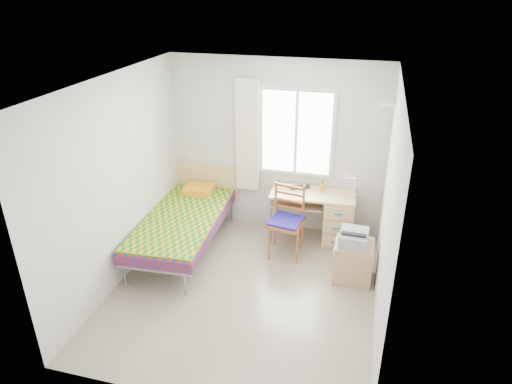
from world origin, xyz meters
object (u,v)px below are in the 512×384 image
bed (185,219)px  printer (354,237)px  chair (288,217)px  desk (334,217)px  cabinet (353,261)px

bed → printer: (2.36, -0.17, 0.16)m
bed → chair: (1.44, 0.23, 0.12)m
desk → chair: bearing=-145.2°
bed → desk: bed is taller
bed → printer: bed is taller
cabinet → printer: 0.35m
bed → printer: 2.37m
desk → chair: size_ratio=1.21×
printer → chair: bearing=158.7°
chair → desk: bearing=47.0°
bed → chair: chair is taller
chair → printer: 1.01m
chair → printer: (0.93, -0.41, 0.05)m
desk → cabinet: 0.95m
bed → chair: 1.46m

